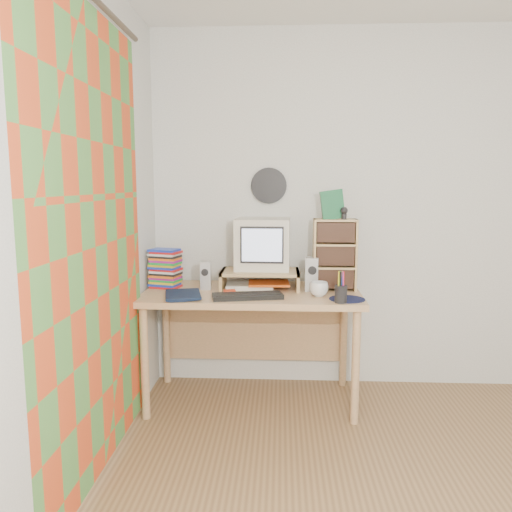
# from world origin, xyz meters

# --- Properties ---
(back_wall) EXTENTS (3.50, 0.00, 3.50)m
(back_wall) POSITION_xyz_m (0.00, 1.75, 1.25)
(back_wall) COLOR silver
(back_wall) RESTS_ON floor
(left_wall) EXTENTS (0.00, 3.50, 3.50)m
(left_wall) POSITION_xyz_m (-1.75, 0.00, 1.25)
(left_wall) COLOR silver
(left_wall) RESTS_ON floor
(curtain) EXTENTS (0.00, 2.20, 2.20)m
(curtain) POSITION_xyz_m (-1.71, 0.48, 1.15)
(curtain) COLOR #D7471E
(curtain) RESTS_ON left_wall
(wall_disc) EXTENTS (0.25, 0.02, 0.25)m
(wall_disc) POSITION_xyz_m (-0.93, 1.73, 1.43)
(wall_disc) COLOR black
(wall_disc) RESTS_ON back_wall
(desk) EXTENTS (1.40, 0.70, 0.75)m
(desk) POSITION_xyz_m (-1.03, 1.44, 0.62)
(desk) COLOR tan
(desk) RESTS_ON floor
(monitor_riser) EXTENTS (0.52, 0.30, 0.12)m
(monitor_riser) POSITION_xyz_m (-0.98, 1.48, 0.84)
(monitor_riser) COLOR tan
(monitor_riser) RESTS_ON desk
(crt_monitor) EXTENTS (0.37, 0.37, 0.34)m
(crt_monitor) POSITION_xyz_m (-0.97, 1.53, 1.04)
(crt_monitor) COLOR beige
(crt_monitor) RESTS_ON monitor_riser
(speaker_left) EXTENTS (0.07, 0.07, 0.19)m
(speaker_left) POSITION_xyz_m (-1.34, 1.43, 0.84)
(speaker_left) COLOR #ABABAF
(speaker_left) RESTS_ON desk
(speaker_right) EXTENTS (0.09, 0.09, 0.22)m
(speaker_right) POSITION_xyz_m (-0.64, 1.41, 0.86)
(speaker_right) COLOR #ABABAF
(speaker_right) RESTS_ON desk
(keyboard) EXTENTS (0.45, 0.23, 0.03)m
(keyboard) POSITION_xyz_m (-1.04, 1.17, 0.76)
(keyboard) COLOR black
(keyboard) RESTS_ON desk
(dvd_stack) EXTENTS (0.21, 0.18, 0.26)m
(dvd_stack) POSITION_xyz_m (-1.62, 1.47, 0.88)
(dvd_stack) COLOR brown
(dvd_stack) RESTS_ON desk
(cd_rack) EXTENTS (0.28, 0.15, 0.47)m
(cd_rack) POSITION_xyz_m (-0.49, 1.46, 0.98)
(cd_rack) COLOR tan
(cd_rack) RESTS_ON desk
(mug) EXTENTS (0.13, 0.13, 0.09)m
(mug) POSITION_xyz_m (-0.60, 1.25, 0.80)
(mug) COLOR silver
(mug) RESTS_ON desk
(diary) EXTENTS (0.30, 0.25, 0.05)m
(diary) POSITION_xyz_m (-1.55, 1.17, 0.78)
(diary) COLOR #0D1932
(diary) RESTS_ON desk
(mousepad) EXTENTS (0.28, 0.28, 0.00)m
(mousepad) POSITION_xyz_m (-0.44, 1.17, 0.75)
(mousepad) COLOR black
(mousepad) RESTS_ON desk
(pen_cup) EXTENTS (0.08, 0.08, 0.14)m
(pen_cup) POSITION_xyz_m (-0.49, 1.09, 0.82)
(pen_cup) COLOR black
(pen_cup) RESTS_ON desk
(papers) EXTENTS (0.32, 0.24, 0.04)m
(papers) POSITION_xyz_m (-1.00, 1.50, 0.77)
(papers) COLOR silver
(papers) RESTS_ON desk
(red_box) EXTENTS (0.08, 0.06, 0.04)m
(red_box) POSITION_xyz_m (-1.16, 1.24, 0.77)
(red_box) COLOR red
(red_box) RESTS_ON desk
(game_box) EXTENTS (0.15, 0.05, 0.19)m
(game_box) POSITION_xyz_m (-0.51, 1.44, 1.31)
(game_box) COLOR #1B6039
(game_box) RESTS_ON cd_rack
(webcam) EXTENTS (0.05, 0.05, 0.08)m
(webcam) POSITION_xyz_m (-0.44, 1.42, 1.26)
(webcam) COLOR black
(webcam) RESTS_ON cd_rack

